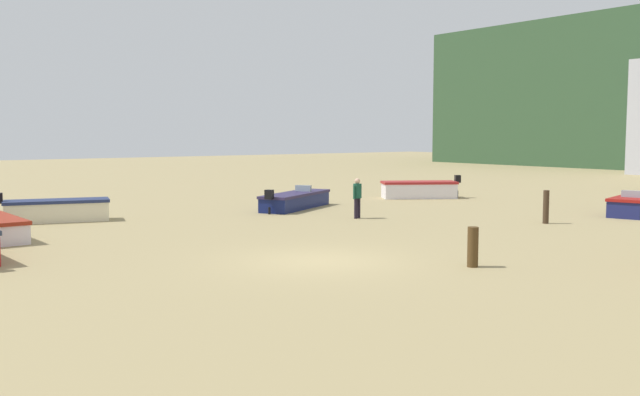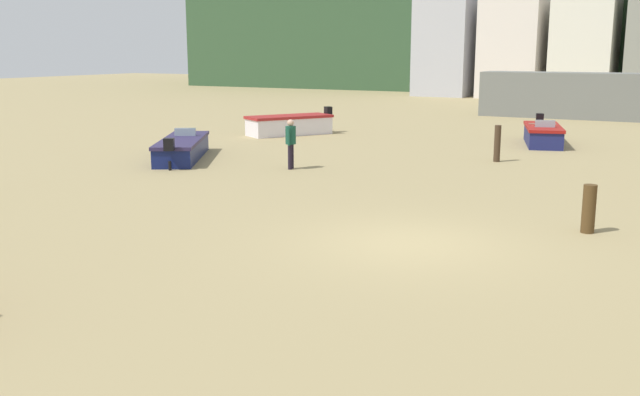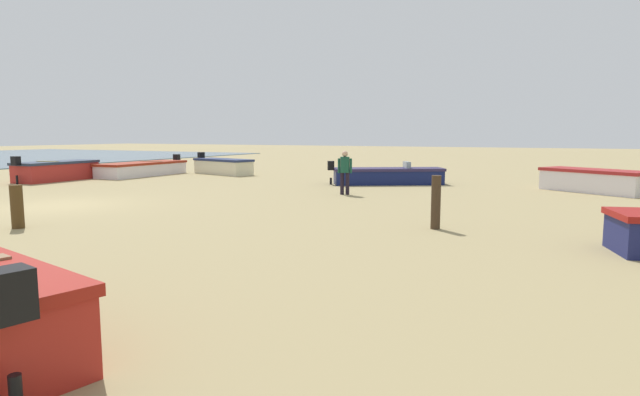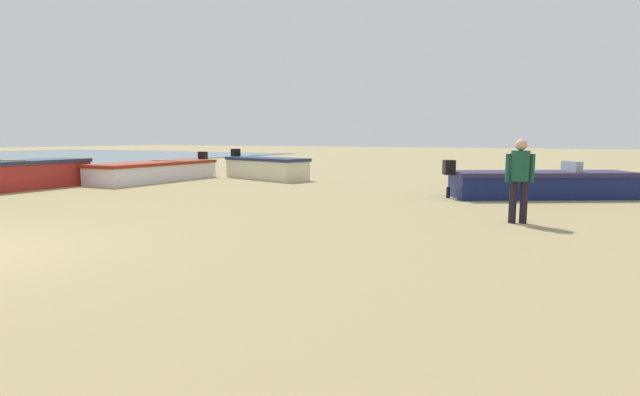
% 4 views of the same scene
% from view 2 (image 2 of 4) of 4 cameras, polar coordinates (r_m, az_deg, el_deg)
% --- Properties ---
extents(ground_plane, '(160.00, 160.00, 0.00)m').
position_cam_2_polar(ground_plane, '(14.59, 6.95, -3.61)').
color(ground_plane, '#9D8B5D').
extents(townhouse_far_left, '(4.53, 5.71, 9.42)m').
position_cam_2_polar(townhouse_far_left, '(63.18, 10.13, 12.29)').
color(townhouse_far_left, '#B4B6BF').
rests_on(townhouse_far_left, ground).
extents(townhouse_left, '(4.71, 6.42, 9.07)m').
position_cam_2_polar(townhouse_left, '(62.01, 15.22, 11.92)').
color(townhouse_left, silver).
rests_on(townhouse_left, ground).
extents(townhouse_centre_left, '(4.50, 6.21, 10.30)m').
position_cam_2_polar(townhouse_centre_left, '(60.90, 20.33, 12.20)').
color(townhouse_centre_left, silver).
rests_on(townhouse_centre_left, ground).
extents(boat_navy_4, '(3.60, 4.91, 1.04)m').
position_cam_2_polar(boat_navy_4, '(26.19, -10.86, 3.89)').
color(boat_navy_4, navy).
rests_on(boat_navy_4, ground).
extents(boat_navy_6, '(2.35, 4.21, 1.11)m').
position_cam_2_polar(boat_navy_6, '(30.98, 17.23, 4.82)').
color(boat_navy_6, navy).
rests_on(boat_navy_6, ground).
extents(boat_white_7, '(3.30, 4.08, 1.21)m').
position_cam_2_polar(boat_white_7, '(33.10, -2.43, 5.81)').
color(boat_white_7, white).
rests_on(boat_white_7, ground).
extents(mooring_post_near_water, '(0.22, 0.22, 1.27)m').
position_cam_2_polar(mooring_post_near_water, '(25.74, 13.86, 4.21)').
color(mooring_post_near_water, '#3F2E1F').
rests_on(mooring_post_near_water, ground).
extents(mooring_post_mid_beach, '(0.28, 0.28, 1.04)m').
position_cam_2_polar(mooring_post_mid_beach, '(16.26, 20.52, -0.81)').
color(mooring_post_mid_beach, '#4B351B').
rests_on(mooring_post_mid_beach, ground).
extents(beach_walker_distant, '(0.42, 0.53, 1.62)m').
position_cam_2_polar(beach_walker_distant, '(23.43, -2.34, 4.62)').
color(beach_walker_distant, black).
rests_on(beach_walker_distant, ground).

